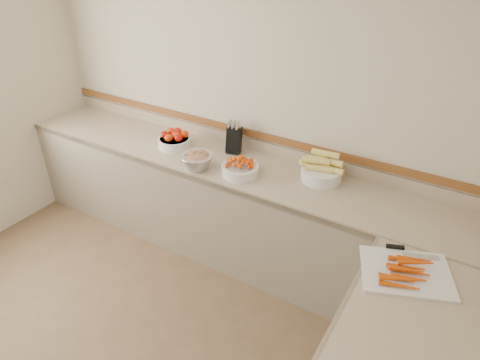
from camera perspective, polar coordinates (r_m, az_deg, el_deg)
The scene contains 8 objects.
back_wall at distance 3.60m, azimuth 0.61°, elevation 10.19°, with size 4.00×4.00×0.00m, color beige.
counter_back at distance 3.75m, azimuth -1.99°, elevation -3.53°, with size 4.00×0.65×1.08m.
knife_block at distance 3.62m, azimuth -0.80°, elevation 5.48°, with size 0.16×0.17×0.29m.
tomato_bowl at distance 3.79m, azimuth -8.72°, elevation 5.37°, with size 0.29×0.29×0.14m.
cherry_tomato_bowl at distance 3.31m, azimuth -0.01°, elevation 1.62°, with size 0.29×0.29×0.16m.
corn_bowl at distance 3.29m, azimuth 10.82°, elevation 1.29°, with size 0.35×0.31×0.23m.
rhubarb_bowl at distance 3.39m, azimuth -5.73°, elevation 2.67°, with size 0.26×0.26×0.15m.
cutting_board at distance 2.60m, azimuth 21.27°, elevation -11.29°, with size 0.59×0.53×0.07m.
Camera 1 is at (1.71, -0.90, 2.58)m, focal length 32.00 mm.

